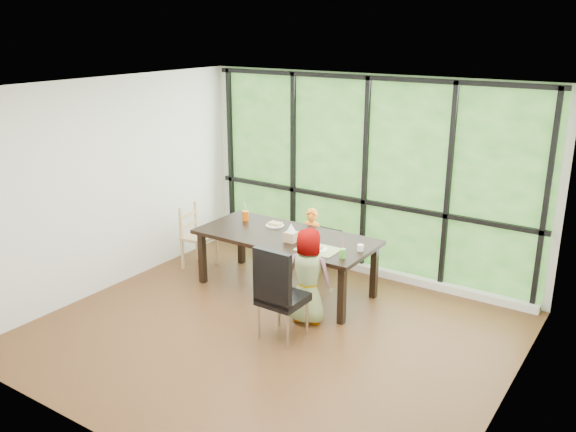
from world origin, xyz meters
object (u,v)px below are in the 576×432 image
(chair_window_leather, at_px, (324,228))
(white_mug, at_px, (360,248))
(child_toddler, at_px, (311,242))
(child_older, at_px, (307,276))
(chair_interior_leather, at_px, (283,292))
(chair_end_beech, at_px, (199,237))
(green_cup, at_px, (343,253))
(dining_table, at_px, (286,263))
(orange_cup, at_px, (245,216))
(tissue_box, at_px, (291,237))
(plate_far, at_px, (275,225))
(plate_near, at_px, (316,249))

(chair_window_leather, distance_m, white_mug, 1.51)
(child_toddler, height_order, child_older, child_older)
(chair_interior_leather, height_order, chair_end_beech, chair_interior_leather)
(chair_end_beech, bearing_deg, green_cup, -103.20)
(dining_table, xyz_separation_m, orange_cup, (-0.79, 0.20, 0.44))
(orange_cup, relative_size, green_cup, 1.23)
(white_mug, bearing_deg, child_older, -120.62)
(white_mug, xyz_separation_m, tissue_box, (-0.86, -0.18, 0.02))
(plate_far, height_order, tissue_box, tissue_box)
(white_mug, height_order, tissue_box, tissue_box)
(chair_end_beech, bearing_deg, white_mug, -95.91)
(tissue_box, bearing_deg, child_older, -40.65)
(orange_cup, height_order, white_mug, orange_cup)
(green_cup, relative_size, tissue_box, 0.76)
(green_cup, bearing_deg, child_older, -134.29)
(chair_end_beech, relative_size, orange_cup, 6.74)
(dining_table, relative_size, white_mug, 29.78)
(chair_end_beech, distance_m, green_cup, 2.46)
(chair_window_leather, distance_m, chair_end_beech, 1.77)
(child_older, xyz_separation_m, white_mug, (0.36, 0.61, 0.22))
(dining_table, relative_size, plate_far, 9.45)
(chair_window_leather, relative_size, chair_interior_leather, 1.00)
(white_mug, relative_size, tissue_box, 0.54)
(chair_window_leather, relative_size, green_cup, 9.94)
(chair_window_leather, relative_size, white_mug, 13.98)
(child_older, xyz_separation_m, plate_near, (-0.09, 0.35, 0.19))
(child_toddler, xyz_separation_m, plate_near, (0.59, -0.85, 0.29))
(orange_cup, bearing_deg, child_toddler, 28.44)
(child_older, height_order, orange_cup, child_older)
(chair_interior_leather, height_order, child_older, child_older)
(chair_window_leather, relative_size, child_older, 0.95)
(chair_interior_leather, distance_m, plate_far, 1.64)
(plate_near, bearing_deg, chair_end_beech, 174.26)
(chair_window_leather, distance_m, orange_cup, 1.16)
(dining_table, xyz_separation_m, chair_end_beech, (-1.45, -0.03, 0.08))
(chair_window_leather, bearing_deg, plate_near, -63.03)
(orange_cup, distance_m, green_cup, 1.83)
(plate_far, bearing_deg, chair_interior_leather, -52.20)
(child_toddler, xyz_separation_m, plate_far, (-0.33, -0.39, 0.29))
(orange_cup, bearing_deg, green_cup, -15.19)
(chair_window_leather, bearing_deg, chair_interior_leather, -70.84)
(dining_table, bearing_deg, green_cup, -16.21)
(chair_interior_leather, distance_m, tissue_box, 1.06)
(chair_interior_leather, bearing_deg, child_older, -90.31)
(tissue_box, bearing_deg, chair_end_beech, 175.46)
(plate_far, xyz_separation_m, plate_near, (0.92, -0.46, 0.00))
(plate_near, xyz_separation_m, green_cup, (0.38, -0.05, 0.05))
(chair_end_beech, height_order, orange_cup, chair_end_beech)
(chair_window_leather, height_order, chair_end_beech, chair_window_leather)
(chair_interior_leather, bearing_deg, white_mug, -107.92)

